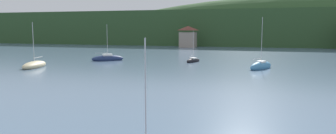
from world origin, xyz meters
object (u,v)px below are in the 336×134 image
Objects in this scene: sailboat_far_0 at (193,61)px; sailboat_far_3 at (261,66)px; sailboat_far_1 at (108,59)px; sailboat_far_8 at (34,65)px; shore_building_west at (188,37)px.

sailboat_far_0 is 14.16m from sailboat_far_3.
sailboat_far_3 reaches higher than sailboat_far_1.
sailboat_far_3 is 1.10× the size of sailboat_far_8.
sailboat_far_1 is at bearing 107.79° from sailboat_far_3.
sailboat_far_3 is at bearing -100.73° from sailboat_far_0.
shore_building_west is at bearing 48.06° from sailboat_far_1.
shore_building_west is 1.16× the size of sailboat_far_0.
sailboat_far_8 reaches higher than shore_building_west.
sailboat_far_3 is (24.11, -53.03, -3.05)m from shore_building_west.
sailboat_far_8 is (-35.16, -8.54, -0.07)m from sailboat_far_3.
sailboat_far_0 is 0.73× the size of sailboat_far_3.
sailboat_far_1 is 0.89× the size of sailboat_far_3.
sailboat_far_3 reaches higher than sailboat_far_8.
sailboat_far_0 is 27.65m from sailboat_far_8.
shore_building_west is at bearing 51.90° from sailboat_far_3.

